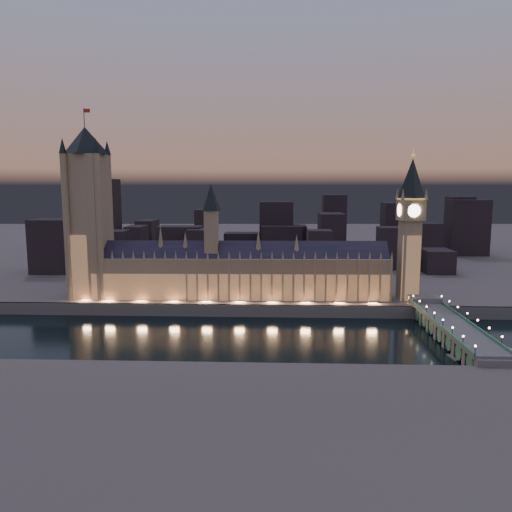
{
  "coord_description": "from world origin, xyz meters",
  "views": [
    {
      "loc": [
        18.26,
        -274.62,
        84.83
      ],
      "look_at": [
        5.0,
        55.0,
        38.0
      ],
      "focal_mm": 35.0,
      "sensor_mm": 36.0,
      "label": 1
    }
  ],
  "objects_px": {
    "victoria_tower": "(88,205)",
    "westminster_bridge": "(450,329)",
    "palace_of_westminster": "(240,271)",
    "river_boat": "(488,354)",
    "elizabeth_tower": "(411,217)"
  },
  "relations": [
    {
      "from": "victoria_tower",
      "to": "river_boat",
      "type": "relative_size",
      "value": 3.16
    },
    {
      "from": "elizabeth_tower",
      "to": "westminster_bridge",
      "type": "distance_m",
      "value": 87.77
    },
    {
      "from": "palace_of_westminster",
      "to": "elizabeth_tower",
      "type": "height_order",
      "value": "elizabeth_tower"
    },
    {
      "from": "river_boat",
      "to": "palace_of_westminster",
      "type": "bearing_deg",
      "value": 144.82
    },
    {
      "from": "victoria_tower",
      "to": "elizabeth_tower",
      "type": "distance_m",
      "value": 218.12
    },
    {
      "from": "palace_of_westminster",
      "to": "elizabeth_tower",
      "type": "bearing_deg",
      "value": 0.09
    },
    {
      "from": "victoria_tower",
      "to": "river_boat",
      "type": "bearing_deg",
      "value": -21.56
    },
    {
      "from": "palace_of_westminster",
      "to": "victoria_tower",
      "type": "distance_m",
      "value": 112.78
    },
    {
      "from": "victoria_tower",
      "to": "westminster_bridge",
      "type": "xyz_separation_m",
      "value": [
        224.98,
        -65.37,
        -65.43
      ]
    },
    {
      "from": "westminster_bridge",
      "to": "victoria_tower",
      "type": "bearing_deg",
      "value": 163.8
    },
    {
      "from": "elizabeth_tower",
      "to": "river_boat",
      "type": "bearing_deg",
      "value": -79.85
    },
    {
      "from": "westminster_bridge",
      "to": "river_boat",
      "type": "relative_size",
      "value": 2.8
    },
    {
      "from": "elizabeth_tower",
      "to": "westminster_bridge",
      "type": "xyz_separation_m",
      "value": [
        6.98,
        -65.37,
        -58.15
      ]
    },
    {
      "from": "westminster_bridge",
      "to": "palace_of_westminster",
      "type": "bearing_deg",
      "value": 151.8
    },
    {
      "from": "victoria_tower",
      "to": "westminster_bridge",
      "type": "height_order",
      "value": "victoria_tower"
    }
  ]
}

